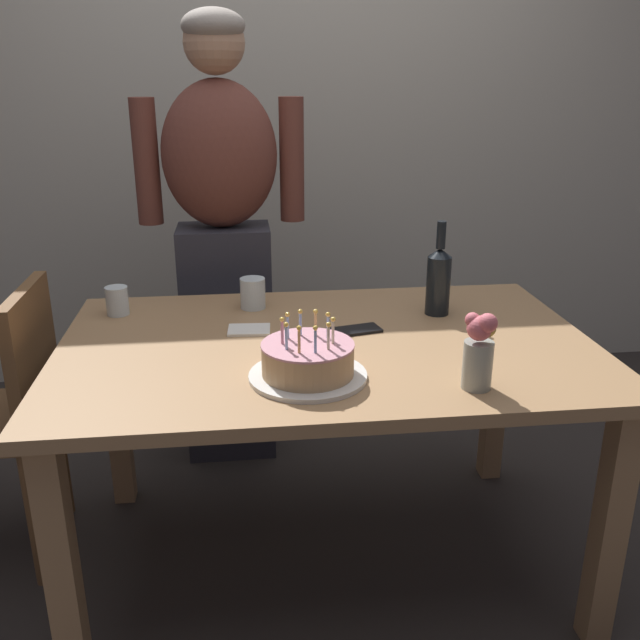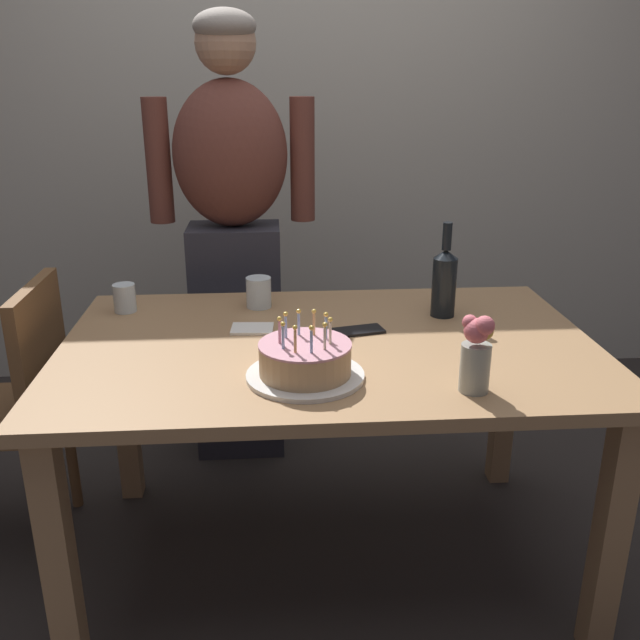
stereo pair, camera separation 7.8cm
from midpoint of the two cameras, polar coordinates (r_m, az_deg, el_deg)
name	(u,v)px [view 2 (the right image)]	position (r m, az deg, el deg)	size (l,w,h in m)	color
ground_plane	(328,557)	(2.32, 1.65, -19.05)	(10.00, 10.00, 0.00)	#332D2B
back_wall	(301,108)	(3.36, -0.89, 17.15)	(5.20, 0.10, 2.60)	beige
dining_table	(329,373)	(1.98, 1.84, -4.42)	(1.50, 0.96, 0.74)	#A37A51
birthday_cake	(305,362)	(1.70, 0.07, -3.47)	(0.30, 0.30, 0.16)	white
water_glass_near	(125,298)	(2.25, -14.91, 1.77)	(0.07, 0.07, 0.09)	silver
water_glass_far	(259,292)	(2.22, -4.10, 2.29)	(0.08, 0.08, 0.10)	silver
wine_bottle	(444,281)	(2.16, 11.26, 3.21)	(0.07, 0.07, 0.29)	black
cell_phone	(359,331)	(2.02, 4.33, -0.89)	(0.14, 0.07, 0.01)	black
napkin_stack	(252,329)	(2.03, -4.54, -0.73)	(0.12, 0.09, 0.01)	white
flower_vase	(477,351)	(1.66, 14.15, -2.55)	(0.07, 0.08, 0.20)	#999E93
person_man_bearded	(234,238)	(2.60, -6.29, 6.74)	(0.61, 0.27, 1.66)	#33333D
dining_chair	(14,397)	(2.31, -23.12, -5.92)	(0.42, 0.42, 0.87)	brown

